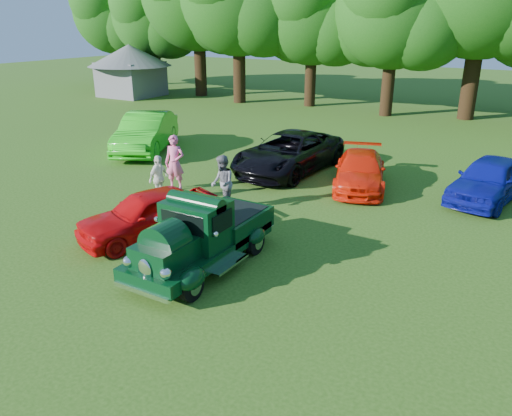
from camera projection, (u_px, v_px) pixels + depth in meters
The scene contains 11 objects.
ground at pixel (188, 268), 12.14m from camera, with size 120.00×120.00×0.00m, color #2A5113.
hero_pickup at pixel (203, 237), 12.06m from camera, with size 2.05×4.41×1.72m.
red_convertible at pixel (149, 214), 13.68m from camera, with size 1.59×3.95×1.34m, color red.
back_car_lime at pixel (146, 133), 22.64m from camera, with size 1.82×5.23×1.72m, color green.
back_car_black at pixel (289, 153), 19.61m from camera, with size 2.55×5.53×1.54m, color black.
back_car_orange at pixel (360, 171), 17.81m from camera, with size 1.72×4.23×1.23m, color red.
back_car_blue at pixel (489, 180), 16.44m from camera, with size 1.72×4.26×1.45m, color #0C118A.
spectator_pink at pixel (175, 163), 17.44m from camera, with size 0.71×0.47×1.95m, color pink.
spectator_grey at pixel (222, 183), 15.56m from camera, with size 0.86×0.67×1.77m, color slate.
spectator_white at pixel (159, 179), 16.39m from camera, with size 0.91×0.38×1.55m, color white.
gazebo at pixel (130, 65), 38.70m from camera, with size 6.40×6.40×3.90m.
Camera 1 is at (6.97, -8.47, 5.67)m, focal length 35.00 mm.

